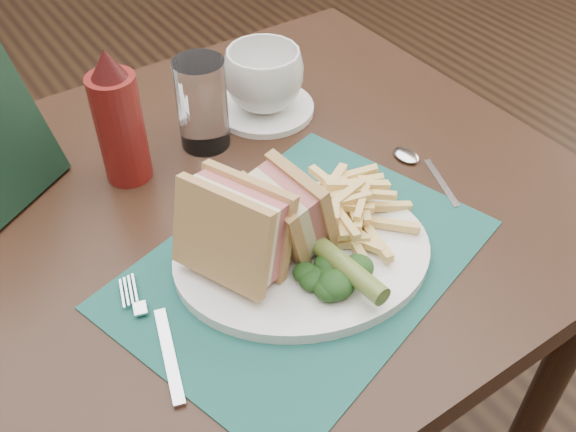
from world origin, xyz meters
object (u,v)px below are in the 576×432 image
at_px(plate, 303,254).
at_px(drinking_glass, 202,104).
at_px(ketchup_bottle, 118,117).
at_px(saucer, 265,108).
at_px(sandwich_half_a, 222,241).
at_px(table_main, 244,366).
at_px(sandwich_half_b, 274,217).
at_px(placemat, 303,263).
at_px(coffee_cup, 264,79).

distance_m(plate, drinking_glass, 0.27).
distance_m(drinking_glass, ketchup_bottle, 0.12).
relative_size(saucer, ketchup_bottle, 0.81).
relative_size(sandwich_half_a, saucer, 0.78).
height_order(table_main, sandwich_half_b, sandwich_half_b).
height_order(placemat, sandwich_half_b, sandwich_half_b).
relative_size(placemat, coffee_cup, 3.60).
distance_m(table_main, coffee_cup, 0.48).
xyz_separation_m(sandwich_half_a, sandwich_half_b, (0.07, 0.01, -0.01)).
bearing_deg(table_main, placemat, -84.66).
height_order(placemat, plate, plate).
bearing_deg(coffee_cup, ketchup_bottle, -173.34).
height_order(saucer, drinking_glass, drinking_glass).
relative_size(placemat, saucer, 2.80).
height_order(table_main, placemat, placemat).
xyz_separation_m(sandwich_half_b, drinking_glass, (0.04, 0.25, -0.00)).
relative_size(sandwich_half_a, coffee_cup, 1.00).
xyz_separation_m(sandwich_half_a, ketchup_bottle, (-0.01, 0.25, 0.02)).
xyz_separation_m(placemat, drinking_glass, (0.02, 0.27, 0.06)).
xyz_separation_m(plate, sandwich_half_b, (-0.03, 0.02, 0.06)).
bearing_deg(sandwich_half_a, table_main, 34.14).
bearing_deg(drinking_glass, table_main, -105.17).
relative_size(coffee_cup, drinking_glass, 0.90).
distance_m(saucer, coffee_cup, 0.05).
bearing_deg(drinking_glass, coffee_cup, 10.69).
height_order(placemat, ketchup_bottle, ketchup_bottle).
bearing_deg(plate, sandwich_half_a, -167.36).
xyz_separation_m(table_main, placemat, (0.01, -0.14, 0.38)).
bearing_deg(placemat, coffee_cup, 65.26).
distance_m(sandwich_half_a, coffee_cup, 0.36).
height_order(coffee_cup, drinking_glass, drinking_glass).
xyz_separation_m(saucer, coffee_cup, (0.00, 0.00, 0.05)).
height_order(plate, coffee_cup, coffee_cup).
bearing_deg(saucer, drinking_glass, -169.31).
distance_m(sandwich_half_b, saucer, 0.32).
xyz_separation_m(sandwich_half_a, drinking_glass, (0.11, 0.25, -0.01)).
xyz_separation_m(sandwich_half_a, coffee_cup, (0.23, 0.27, -0.02)).
xyz_separation_m(placemat, saucer, (0.13, 0.29, 0.00)).
bearing_deg(saucer, sandwich_half_a, -129.65).
relative_size(table_main, sandwich_half_b, 9.32).
height_order(sandwich_half_b, coffee_cup, sandwich_half_b).
relative_size(saucer, drinking_glass, 1.15).
bearing_deg(placemat, sandwich_half_b, 133.33).
relative_size(placemat, sandwich_half_b, 4.35).
bearing_deg(sandwich_half_b, drinking_glass, 75.43).
bearing_deg(placemat, table_main, 95.34).
bearing_deg(table_main, ketchup_bottle, 125.02).
bearing_deg(saucer, coffee_cup, 0.00).
distance_m(sandwich_half_b, drinking_glass, 0.25).
bearing_deg(coffee_cup, sandwich_half_a, -129.65).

